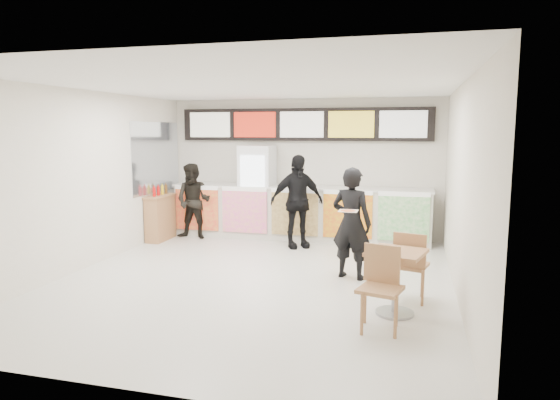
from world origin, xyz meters
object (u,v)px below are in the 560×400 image
(cafe_table, at_px, (396,270))
(condiment_ledge, at_px, (160,217))
(drinks_fridge, at_px, (257,191))
(service_counter, at_px, (299,213))
(customer_left, at_px, (194,201))
(customer_mid, at_px, (297,201))
(customer_main, at_px, (351,223))

(cafe_table, relative_size, condiment_ledge, 1.51)
(drinks_fridge, relative_size, condiment_ledge, 1.74)
(service_counter, height_order, drinks_fridge, drinks_fridge)
(cafe_table, xyz_separation_m, condiment_ledge, (-5.00, 3.17, -0.08))
(drinks_fridge, height_order, condiment_ledge, drinks_fridge)
(drinks_fridge, relative_size, customer_left, 1.23)
(customer_left, bearing_deg, drinks_fridge, 23.63)
(drinks_fridge, bearing_deg, customer_mid, -36.48)
(customer_mid, xyz_separation_m, condiment_ledge, (-2.96, -0.09, -0.43))
(service_counter, xyz_separation_m, cafe_table, (2.18, -4.04, 0.00))
(service_counter, bearing_deg, condiment_ledge, -162.88)
(drinks_fridge, height_order, cafe_table, drinks_fridge)
(drinks_fridge, bearing_deg, cafe_table, -52.50)
(cafe_table, bearing_deg, customer_main, 132.14)
(drinks_fridge, xyz_separation_m, condiment_ledge, (-1.89, -0.88, -0.51))
(customer_main, xyz_separation_m, condiment_ledge, (-4.26, 1.74, -0.39))
(customer_left, distance_m, condiment_ledge, 0.77)
(cafe_table, bearing_deg, service_counter, 133.27)
(customer_left, relative_size, cafe_table, 0.93)
(service_counter, distance_m, condiment_ledge, 2.95)
(drinks_fridge, distance_m, customer_mid, 1.34)
(customer_main, height_order, customer_mid, customer_mid)
(service_counter, bearing_deg, customer_left, -166.12)
(service_counter, distance_m, customer_left, 2.27)
(customer_main, relative_size, customer_left, 1.09)
(customer_mid, distance_m, cafe_table, 3.86)
(drinks_fridge, bearing_deg, customer_left, -156.09)
(service_counter, height_order, cafe_table, service_counter)
(customer_mid, distance_m, condiment_ledge, 2.99)
(service_counter, xyz_separation_m, drinks_fridge, (-0.93, 0.02, 0.43))
(customer_main, relative_size, condiment_ledge, 1.54)
(service_counter, xyz_separation_m, customer_main, (1.44, -2.61, 0.31))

